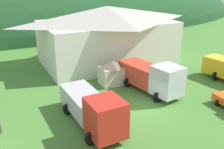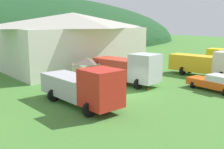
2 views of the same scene
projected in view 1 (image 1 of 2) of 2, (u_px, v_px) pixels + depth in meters
ground_plane at (143, 109)px, 23.84m from camera, size 200.00×200.00×0.00m
forested_hill_backdrop at (31, 22)px, 72.25m from camera, size 142.94×60.00×30.07m
depot_building at (107, 34)px, 36.03m from camera, size 19.35×11.99×8.03m
play_shed_cream at (111, 72)px, 29.03m from camera, size 2.80×2.31×2.82m
crane_truck_red at (93, 108)px, 20.52m from camera, size 3.48×8.56×3.36m
tow_truck_silver at (152, 76)px, 26.87m from camera, size 4.06×8.10×3.51m
traffic_cone_near_pickup at (168, 104)px, 24.79m from camera, size 0.36×0.36×0.47m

